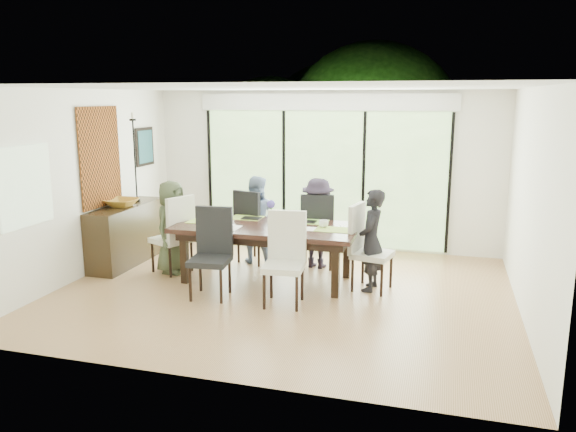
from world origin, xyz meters
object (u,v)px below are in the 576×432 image
(chair_far_left, at_px, (256,225))
(laptop, at_px, (208,222))
(chair_left_end, at_px, (171,233))
(person_far_left, at_px, (256,219))
(sideboard, at_px, (127,234))
(table_top, at_px, (267,228))
(chair_right_end, at_px, (373,248))
(cup_a, at_px, (225,217))
(chair_near_left, at_px, (210,254))
(cup_b, at_px, (275,224))
(person_left_end, at_px, (172,227))
(cup_c, at_px, (324,224))
(vase, at_px, (271,220))
(bowl, at_px, (122,203))
(chair_far_right, at_px, (318,229))
(person_right_end, at_px, (371,240))
(person_far_right, at_px, (318,223))
(chair_near_right, at_px, (284,260))

(chair_far_left, height_order, laptop, chair_far_left)
(chair_left_end, bearing_deg, chair_far_left, 152.54)
(person_far_left, height_order, sideboard, person_far_left)
(table_top, bearing_deg, sideboard, 174.21)
(chair_right_end, xyz_separation_m, cup_a, (-2.20, 0.15, 0.27))
(chair_near_left, height_order, cup_b, chair_near_left)
(person_left_end, bearing_deg, cup_c, -81.00)
(table_top, relative_size, sideboard, 1.57)
(vase, relative_size, laptop, 0.36)
(chair_far_left, relative_size, bowl, 2.42)
(table_top, xyz_separation_m, cup_a, (-0.70, 0.15, 0.08))
(chair_far_left, xyz_separation_m, person_far_left, (0.00, -0.02, 0.10))
(chair_far_left, distance_m, cup_c, 1.48)
(chair_far_left, xyz_separation_m, cup_c, (1.25, -0.75, 0.27))
(cup_b, relative_size, cup_c, 0.81)
(table_top, bearing_deg, person_left_end, 180.00)
(chair_far_right, bearing_deg, cup_a, 20.03)
(sideboard, bearing_deg, chair_right_end, -3.57)
(person_left_end, distance_m, sideboard, 0.98)
(person_right_end, distance_m, cup_c, 0.71)
(chair_left_end, xyz_separation_m, sideboard, (-0.90, 0.24, -0.13))
(chair_left_end, bearing_deg, person_left_end, 113.55)
(chair_left_end, xyz_separation_m, laptop, (0.65, -0.10, 0.23))
(person_far_right, height_order, cup_b, person_far_right)
(chair_near_right, bearing_deg, sideboard, 153.99)
(chair_far_left, relative_size, cup_a, 8.87)
(cup_b, bearing_deg, table_top, 146.31)
(chair_right_end, bearing_deg, table_top, 101.57)
(chair_far_left, height_order, person_left_end, person_left_end)
(person_far_right, bearing_deg, person_left_end, 31.43)
(person_far_right, bearing_deg, chair_left_end, 31.24)
(person_left_end, xyz_separation_m, person_far_right, (2.03, 0.83, 0.00))
(chair_left_end, distance_m, chair_near_left, 1.33)
(person_far_right, height_order, cup_c, person_far_right)
(chair_far_right, distance_m, sideboard, 3.01)
(laptop, bearing_deg, cup_b, -26.13)
(chair_near_right, bearing_deg, chair_right_end, 36.02)
(sideboard, bearing_deg, cup_b, -7.67)
(vase, relative_size, sideboard, 0.08)
(chair_near_left, xyz_separation_m, vase, (0.55, 0.92, 0.28))
(table_top, bearing_deg, person_right_end, 0.00)
(chair_far_right, xyz_separation_m, bowl, (-2.95, -0.71, 0.39))
(chair_left_end, bearing_deg, vase, 115.40)
(cup_c, bearing_deg, chair_far_right, 108.43)
(chair_left_end, relative_size, person_left_end, 0.85)
(person_left_end, distance_m, person_far_left, 1.32)
(cup_c, distance_m, sideboard, 3.23)
(chair_near_right, bearing_deg, cup_c, 67.81)
(chair_near_right, xyz_separation_m, bowl, (-2.90, 1.01, 0.39))
(cup_a, height_order, bowl, bowl)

